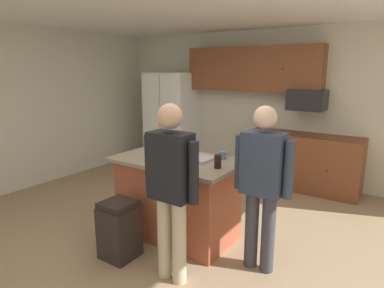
{
  "coord_description": "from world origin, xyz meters",
  "views": [
    {
      "loc": [
        2.03,
        -2.85,
        1.93
      ],
      "look_at": [
        -0.13,
        0.35,
        1.05
      ],
      "focal_mm": 30.96,
      "sensor_mm": 36.0,
      "label": 1
    }
  ],
  "objects_px": {
    "glass_short_whisky": "(151,156)",
    "glass_stout_tall": "(218,162)",
    "kitchen_island": "(178,197)",
    "trash_bin": "(119,230)",
    "person_guest_by_door": "(171,183)",
    "mug_blue_stoneware": "(173,148)",
    "tumbler_amber": "(161,152)",
    "glass_dark_ale": "(161,150)",
    "serving_tray": "(193,158)",
    "mug_ceramic_white": "(223,155)",
    "refrigerator": "(172,120)",
    "person_guest_left": "(262,179)",
    "microwave_over_range": "(307,100)"
  },
  "relations": [
    {
      "from": "glass_dark_ale",
      "to": "kitchen_island",
      "type": "bearing_deg",
      "value": -7.88
    },
    {
      "from": "person_guest_by_door",
      "to": "serving_tray",
      "type": "height_order",
      "value": "person_guest_by_door"
    },
    {
      "from": "refrigerator",
      "to": "glass_dark_ale",
      "type": "bearing_deg",
      "value": -55.09
    },
    {
      "from": "kitchen_island",
      "to": "person_guest_by_door",
      "type": "bearing_deg",
      "value": -57.19
    },
    {
      "from": "serving_tray",
      "to": "trash_bin",
      "type": "height_order",
      "value": "serving_tray"
    },
    {
      "from": "mug_blue_stoneware",
      "to": "glass_dark_ale",
      "type": "xyz_separation_m",
      "value": [
        -0.02,
        -0.2,
        0.01
      ]
    },
    {
      "from": "refrigerator",
      "to": "person_guest_left",
      "type": "relative_size",
      "value": 1.16
    },
    {
      "from": "person_guest_by_door",
      "to": "glass_short_whisky",
      "type": "relative_size",
      "value": 11.18
    },
    {
      "from": "mug_ceramic_white",
      "to": "serving_tray",
      "type": "xyz_separation_m",
      "value": [
        -0.26,
        -0.21,
        -0.02
      ]
    },
    {
      "from": "person_guest_by_door",
      "to": "tumbler_amber",
      "type": "height_order",
      "value": "person_guest_by_door"
    },
    {
      "from": "person_guest_by_door",
      "to": "glass_short_whisky",
      "type": "bearing_deg",
      "value": 21.56
    },
    {
      "from": "glass_stout_tall",
      "to": "serving_tray",
      "type": "relative_size",
      "value": 0.32
    },
    {
      "from": "kitchen_island",
      "to": "trash_bin",
      "type": "distance_m",
      "value": 0.77
    },
    {
      "from": "refrigerator",
      "to": "person_guest_left",
      "type": "xyz_separation_m",
      "value": [
        2.93,
        -2.43,
        -0.01
      ]
    },
    {
      "from": "microwave_over_range",
      "to": "mug_blue_stoneware",
      "type": "distance_m",
      "value": 2.47
    },
    {
      "from": "mug_blue_stoneware",
      "to": "microwave_over_range",
      "type": "bearing_deg",
      "value": 66.16
    },
    {
      "from": "kitchen_island",
      "to": "mug_ceramic_white",
      "type": "height_order",
      "value": "mug_ceramic_white"
    },
    {
      "from": "mug_blue_stoneware",
      "to": "serving_tray",
      "type": "bearing_deg",
      "value": -22.85
    },
    {
      "from": "person_guest_by_door",
      "to": "glass_dark_ale",
      "type": "height_order",
      "value": "person_guest_by_door"
    },
    {
      "from": "person_guest_by_door",
      "to": "glass_stout_tall",
      "type": "bearing_deg",
      "value": -41.93
    },
    {
      "from": "person_guest_by_door",
      "to": "tumbler_amber",
      "type": "bearing_deg",
      "value": 11.72
    },
    {
      "from": "mug_ceramic_white",
      "to": "glass_stout_tall",
      "type": "xyz_separation_m",
      "value": [
        0.13,
        -0.33,
        0.02
      ]
    },
    {
      "from": "microwave_over_range",
      "to": "trash_bin",
      "type": "distance_m",
      "value": 3.5
    },
    {
      "from": "glass_short_whisky",
      "to": "glass_stout_tall",
      "type": "xyz_separation_m",
      "value": [
        0.7,
        0.22,
        -0.0
      ]
    },
    {
      "from": "refrigerator",
      "to": "glass_short_whisky",
      "type": "xyz_separation_m",
      "value": [
        1.73,
        -2.62,
        0.08
      ]
    },
    {
      "from": "person_guest_by_door",
      "to": "mug_blue_stoneware",
      "type": "height_order",
      "value": "person_guest_by_door"
    },
    {
      "from": "person_guest_left",
      "to": "person_guest_by_door",
      "type": "xyz_separation_m",
      "value": [
        -0.6,
        -0.61,
        0.02
      ]
    },
    {
      "from": "person_guest_left",
      "to": "tumbler_amber",
      "type": "xyz_separation_m",
      "value": [
        -1.24,
        0.04,
        0.07
      ]
    },
    {
      "from": "person_guest_left",
      "to": "glass_dark_ale",
      "type": "xyz_separation_m",
      "value": [
        -1.32,
        0.13,
        0.07
      ]
    },
    {
      "from": "glass_dark_ale",
      "to": "trash_bin",
      "type": "xyz_separation_m",
      "value": [
        0.04,
        -0.75,
        -0.69
      ]
    },
    {
      "from": "person_guest_by_door",
      "to": "glass_stout_tall",
      "type": "xyz_separation_m",
      "value": [
        0.1,
        0.65,
        0.06
      ]
    },
    {
      "from": "kitchen_island",
      "to": "person_guest_left",
      "type": "bearing_deg",
      "value": -5.15
    },
    {
      "from": "person_guest_left",
      "to": "glass_dark_ale",
      "type": "relative_size",
      "value": 13.25
    },
    {
      "from": "microwave_over_range",
      "to": "tumbler_amber",
      "type": "height_order",
      "value": "microwave_over_range"
    },
    {
      "from": "person_guest_by_door",
      "to": "microwave_over_range",
      "type": "bearing_deg",
      "value": -37.82
    },
    {
      "from": "kitchen_island",
      "to": "glass_dark_ale",
      "type": "relative_size",
      "value": 11.81
    },
    {
      "from": "kitchen_island",
      "to": "glass_short_whisky",
      "type": "distance_m",
      "value": 0.62
    },
    {
      "from": "glass_stout_tall",
      "to": "trash_bin",
      "type": "relative_size",
      "value": 0.23
    },
    {
      "from": "refrigerator",
      "to": "microwave_over_range",
      "type": "bearing_deg",
      "value": 2.6
    },
    {
      "from": "tumbler_amber",
      "to": "glass_dark_ale",
      "type": "bearing_deg",
      "value": 130.04
    },
    {
      "from": "tumbler_amber",
      "to": "trash_bin",
      "type": "bearing_deg",
      "value": -93.65
    },
    {
      "from": "tumbler_amber",
      "to": "serving_tray",
      "type": "distance_m",
      "value": 0.38
    },
    {
      "from": "mug_blue_stoneware",
      "to": "glass_stout_tall",
      "type": "distance_m",
      "value": 0.86
    },
    {
      "from": "kitchen_island",
      "to": "serving_tray",
      "type": "relative_size",
      "value": 3.26
    },
    {
      "from": "person_guest_by_door",
      "to": "glass_dark_ale",
      "type": "xyz_separation_m",
      "value": [
        -0.72,
        0.74,
        0.05
      ]
    },
    {
      "from": "person_guest_left",
      "to": "refrigerator",
      "type": "bearing_deg",
      "value": -34.57
    },
    {
      "from": "trash_bin",
      "to": "mug_ceramic_white",
      "type": "bearing_deg",
      "value": 56.35
    },
    {
      "from": "person_guest_left",
      "to": "microwave_over_range",
      "type": "bearing_deg",
      "value": -77.56
    },
    {
      "from": "microwave_over_range",
      "to": "glass_dark_ale",
      "type": "xyz_separation_m",
      "value": [
        -1.0,
        -2.42,
        -0.45
      ]
    },
    {
      "from": "mug_ceramic_white",
      "to": "tumbler_amber",
      "type": "bearing_deg",
      "value": -151.65
    }
  ]
}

